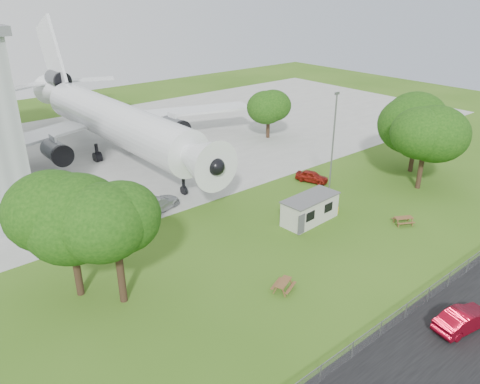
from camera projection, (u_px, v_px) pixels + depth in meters
ground at (321, 255)px, 40.89m from camera, size 160.00×160.00×0.00m
asphalt_strip at (467, 332)px, 31.76m from camera, size 120.00×8.00×0.02m
concrete_apron at (121, 148)px, 67.53m from camera, size 120.00×46.00×0.03m
airliner at (110, 118)px, 62.73m from camera, size 46.36×47.73×17.69m
site_cabin at (310, 209)px, 46.23m from camera, size 6.82×3.04×2.62m
picnic_west at (283, 290)px, 36.14m from camera, size 2.23×2.07×0.76m
picnic_east at (403, 224)px, 46.09m from camera, size 2.30×2.19×0.76m
fence at (420, 307)px, 34.22m from camera, size 58.00×0.04×1.30m
lamp_mast at (332, 152)px, 47.61m from camera, size 0.16×0.16×12.00m
tree_west_big at (68, 217)px, 33.02m from camera, size 8.82×8.82×11.03m
tree_west_small at (115, 225)px, 32.35m from camera, size 6.44×6.44×9.63m
tree_east_front at (426, 134)px, 51.71m from camera, size 7.84×7.84×10.48m
tree_east_back at (417, 125)px, 56.83m from camera, size 8.72×8.72×10.42m
tree_far_apron at (269, 105)px, 70.22m from camera, size 6.09×6.09×8.15m
car_centre_sedan at (463, 319)px, 31.78m from camera, size 4.86×2.42×1.53m
car_ne_hatch at (312, 177)px, 55.76m from camera, size 2.84×4.20×1.33m
car_apron_van at (158, 204)px, 48.46m from camera, size 5.90×3.81×1.59m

